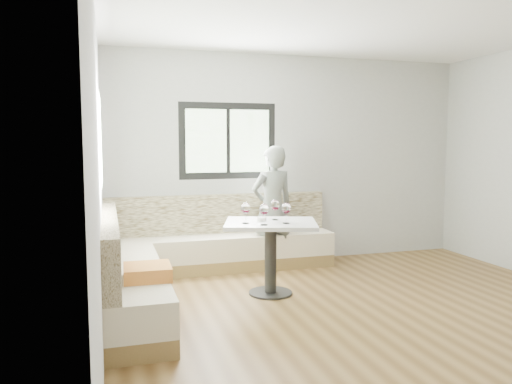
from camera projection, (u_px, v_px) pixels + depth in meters
room at (379, 167)px, 4.51m from camera, size 5.01×5.01×2.81m
banquette at (187, 257)px, 5.66m from camera, size 2.90×2.80×0.95m
table at (271, 240)px, 5.34m from camera, size 1.14×1.00×0.79m
person at (272, 208)px, 6.40m from camera, size 0.63×0.47×1.59m
olive_ramekin at (262, 219)px, 5.39m from camera, size 0.10×0.10×0.04m
wine_glass_a at (246, 209)px, 5.19m from camera, size 0.10×0.10×0.22m
wine_glass_b at (264, 210)px, 5.09m from camera, size 0.10×0.10×0.22m
wine_glass_c at (286, 209)px, 5.19m from camera, size 0.10×0.10×0.22m
wine_glass_d at (275, 206)px, 5.43m from camera, size 0.10×0.10×0.22m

